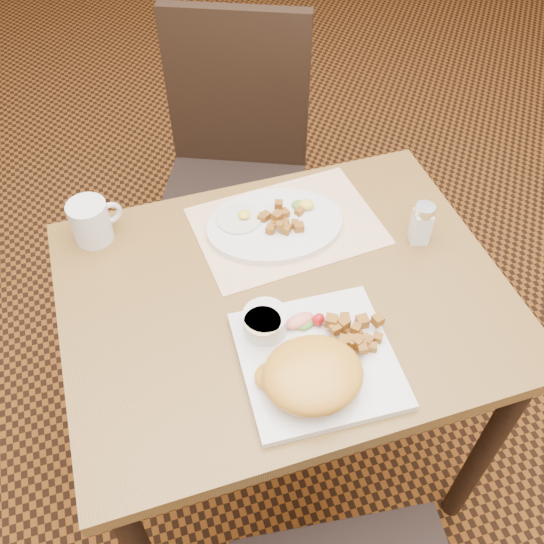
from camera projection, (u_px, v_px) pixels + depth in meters
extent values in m
plane|color=black|center=(281.00, 452.00, 1.80)|extent=(8.00, 8.00, 0.00)
cube|color=brown|center=(285.00, 297.00, 1.25)|extent=(0.90, 0.70, 0.03)
cylinder|color=black|center=(484.00, 451.00, 1.42)|extent=(0.05, 0.05, 0.71)
cylinder|color=black|center=(108.00, 337.00, 1.64)|extent=(0.05, 0.05, 0.71)
cylinder|color=black|center=(378.00, 269.00, 1.80)|extent=(0.05, 0.05, 0.71)
cube|color=black|center=(232.00, 205.00, 1.85)|extent=(0.55, 0.55, 0.05)
cylinder|color=black|center=(294.00, 224.00, 2.13)|extent=(0.04, 0.04, 0.42)
cylinder|color=black|center=(284.00, 304.00, 1.90)|extent=(0.04, 0.04, 0.42)
cylinder|color=black|center=(193.00, 217.00, 2.16)|extent=(0.04, 0.04, 0.42)
cylinder|color=black|center=(171.00, 295.00, 1.92)|extent=(0.04, 0.04, 0.42)
cube|color=black|center=(238.00, 91.00, 1.78)|extent=(0.40, 0.21, 0.50)
cube|color=white|center=(287.00, 226.00, 1.36)|extent=(0.42, 0.31, 0.00)
cube|color=silver|center=(317.00, 360.00, 1.12)|extent=(0.29, 0.29, 0.02)
ellipsoid|color=gold|center=(313.00, 374.00, 1.05)|extent=(0.18, 0.16, 0.07)
ellipsoid|color=gold|center=(329.00, 386.00, 1.06)|extent=(0.07, 0.06, 0.02)
ellipsoid|color=gold|center=(274.00, 376.00, 1.07)|extent=(0.07, 0.06, 0.02)
cylinder|color=silver|center=(265.00, 322.00, 1.14)|extent=(0.08, 0.08, 0.05)
cylinder|color=beige|center=(263.00, 322.00, 1.11)|extent=(0.07, 0.07, 0.01)
ellipsoid|color=#387223|center=(305.00, 323.00, 1.16)|extent=(0.05, 0.04, 0.01)
ellipsoid|color=red|center=(318.00, 320.00, 1.15)|extent=(0.03, 0.03, 0.03)
ellipsoid|color=#F28C72|center=(299.00, 320.00, 1.15)|extent=(0.07, 0.04, 0.02)
cylinder|color=white|center=(239.00, 218.00, 1.35)|extent=(0.10, 0.10, 0.01)
ellipsoid|color=yellow|center=(244.00, 215.00, 1.34)|extent=(0.03, 0.03, 0.01)
ellipsoid|color=#387223|center=(300.00, 204.00, 1.37)|extent=(0.05, 0.04, 0.01)
ellipsoid|color=yellow|center=(306.00, 205.00, 1.36)|extent=(0.05, 0.04, 0.02)
cube|color=white|center=(421.00, 227.00, 1.30)|extent=(0.05, 0.05, 0.08)
cylinder|color=silver|center=(425.00, 210.00, 1.26)|extent=(0.05, 0.05, 0.02)
cylinder|color=silver|center=(90.00, 222.00, 1.30)|extent=(0.08, 0.08, 0.10)
torus|color=silver|center=(110.00, 213.00, 1.32)|extent=(0.06, 0.03, 0.06)
cube|color=#9C5E19|center=(331.00, 343.00, 1.12)|extent=(0.02, 0.02, 0.02)
cube|color=#9C5E19|center=(378.00, 338.00, 1.13)|extent=(0.02, 0.02, 0.01)
cube|color=#9C5E19|center=(356.00, 328.00, 1.13)|extent=(0.02, 0.02, 0.02)
cube|color=#9C5E19|center=(360.00, 342.00, 1.12)|extent=(0.02, 0.02, 0.02)
cube|color=#9C5E19|center=(335.00, 329.00, 1.13)|extent=(0.02, 0.02, 0.02)
cube|color=#9C5E19|center=(350.00, 359.00, 1.10)|extent=(0.03, 0.03, 0.02)
cube|color=#9C5E19|center=(362.00, 321.00, 1.15)|extent=(0.02, 0.02, 0.02)
cube|color=#9C5E19|center=(343.00, 329.00, 1.14)|extent=(0.03, 0.03, 0.02)
cube|color=#9C5E19|center=(353.00, 340.00, 1.12)|extent=(0.02, 0.02, 0.02)
cube|color=#9C5E19|center=(362.00, 348.00, 1.10)|extent=(0.02, 0.02, 0.02)
cube|color=#9C5E19|center=(343.00, 323.00, 1.13)|extent=(0.03, 0.03, 0.02)
cube|color=#9C5E19|center=(344.00, 341.00, 1.11)|extent=(0.02, 0.03, 0.02)
cube|color=#9C5E19|center=(357.00, 338.00, 1.13)|extent=(0.02, 0.02, 0.02)
cube|color=#9C5E19|center=(345.00, 318.00, 1.14)|extent=(0.02, 0.02, 0.02)
cube|color=#9C5E19|center=(363.00, 342.00, 1.11)|extent=(0.01, 0.02, 0.02)
cube|color=#9C5E19|center=(354.00, 344.00, 1.12)|extent=(0.02, 0.02, 0.02)
cube|color=#9C5E19|center=(331.00, 321.00, 1.13)|extent=(0.03, 0.03, 0.02)
cube|color=#9C5E19|center=(357.00, 333.00, 1.14)|extent=(0.02, 0.02, 0.02)
cube|color=#9C5E19|center=(339.00, 344.00, 1.12)|extent=(0.02, 0.02, 0.02)
cube|color=#9C5E19|center=(357.00, 342.00, 1.10)|extent=(0.03, 0.03, 0.02)
cube|color=#9C5E19|center=(352.00, 334.00, 1.14)|extent=(0.02, 0.02, 0.02)
cube|color=#9C5E19|center=(378.00, 320.00, 1.14)|extent=(0.02, 0.02, 0.02)
cube|color=#9C5E19|center=(372.00, 347.00, 1.12)|extent=(0.02, 0.02, 0.02)
cube|color=#9C5E19|center=(367.00, 341.00, 1.13)|extent=(0.03, 0.03, 0.02)
cube|color=#9C5E19|center=(356.00, 337.00, 1.13)|extent=(0.02, 0.02, 0.01)
cube|color=#9C5E19|center=(351.00, 341.00, 1.11)|extent=(0.03, 0.03, 0.02)
cube|color=#9C5E19|center=(285.00, 223.00, 1.33)|extent=(0.02, 0.02, 0.01)
cube|color=#9C5E19|center=(295.00, 224.00, 1.33)|extent=(0.02, 0.02, 0.02)
cube|color=#9C5E19|center=(277.00, 216.00, 1.32)|extent=(0.03, 0.03, 0.02)
cube|color=#9C5E19|center=(274.00, 223.00, 1.33)|extent=(0.02, 0.02, 0.02)
cube|color=#9C5E19|center=(299.00, 212.00, 1.35)|extent=(0.02, 0.02, 0.01)
cube|color=#9C5E19|center=(275.00, 219.00, 1.34)|extent=(0.02, 0.02, 0.01)
cube|color=#9C5E19|center=(271.00, 230.00, 1.31)|extent=(0.02, 0.02, 0.02)
cube|color=#9C5E19|center=(262.00, 217.00, 1.34)|extent=(0.03, 0.03, 0.01)
cube|color=#9C5E19|center=(299.00, 227.00, 1.32)|extent=(0.02, 0.02, 0.02)
cube|color=#9C5E19|center=(284.00, 213.00, 1.35)|extent=(0.02, 0.02, 0.02)
cube|color=#9C5E19|center=(286.00, 229.00, 1.31)|extent=(0.03, 0.03, 0.02)
cube|color=#9C5E19|center=(280.00, 225.00, 1.31)|extent=(0.02, 0.02, 0.01)
cube|color=#9C5E19|center=(270.00, 229.00, 1.32)|extent=(0.03, 0.03, 0.02)
cube|color=#9C5E19|center=(279.00, 204.00, 1.35)|extent=(0.02, 0.02, 0.02)
cube|color=#9C5E19|center=(266.00, 216.00, 1.34)|extent=(0.02, 0.02, 0.02)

